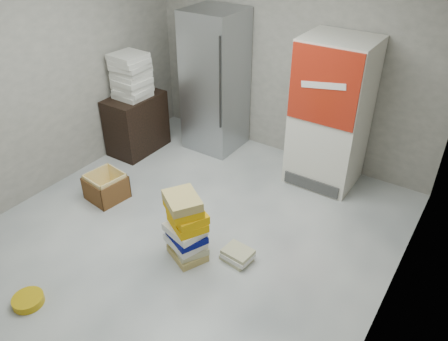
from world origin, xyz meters
TOP-DOWN VIEW (x-y plane):
  - ground at (0.00, 0.00)m, footprint 5.00×5.00m
  - room_shell at (0.00, 0.00)m, footprint 4.04×5.04m
  - steel_fridge at (-0.90, 2.13)m, footprint 0.70×0.72m
  - coke_cooler at (0.75, 2.12)m, footprint 0.80×0.73m
  - wood_shelf at (-1.73, 1.40)m, footprint 0.50×0.80m
  - supply_box_stack at (-1.72, 1.39)m, footprint 0.44×0.45m
  - phonebook_stack_main at (0.18, 0.05)m, footprint 0.50×0.47m
  - phonebook_stack_side at (0.64, 0.27)m, footprint 0.32×0.26m
  - cardboard_box at (-1.22, 0.30)m, footprint 0.46×0.46m
  - bucket_lid at (-0.62, -1.22)m, footprint 0.29×0.29m

SIDE VIEW (x-z plane):
  - ground at x=0.00m, z-range 0.00..0.00m
  - bucket_lid at x=-0.62m, z-range 0.00..0.07m
  - phonebook_stack_side at x=0.64m, z-range 0.00..0.13m
  - cardboard_box at x=-1.22m, z-range -0.03..0.30m
  - phonebook_stack_main at x=0.18m, z-range 0.00..0.72m
  - wood_shelf at x=-1.73m, z-range 0.00..0.80m
  - coke_cooler at x=0.75m, z-range 0.00..1.80m
  - steel_fridge at x=-0.90m, z-range 0.00..1.90m
  - supply_box_stack at x=-1.72m, z-range 0.80..1.38m
  - room_shell at x=0.00m, z-range 0.39..3.21m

